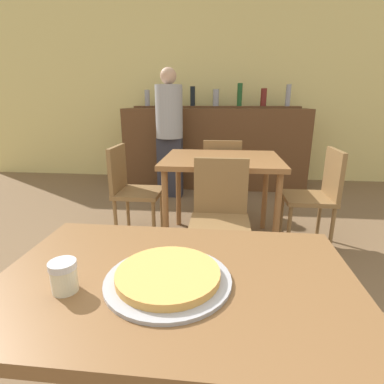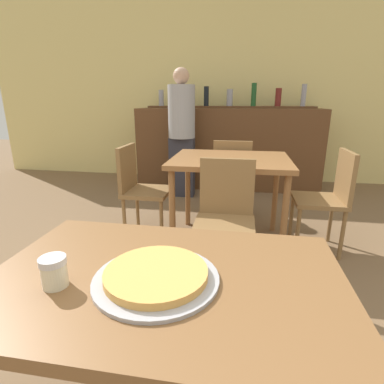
% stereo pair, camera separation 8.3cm
% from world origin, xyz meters
% --- Properties ---
extents(wall_back, '(8.00, 0.05, 2.80)m').
position_xyz_m(wall_back, '(0.00, 4.12, 1.40)').
color(wall_back, '#EAD684').
rests_on(wall_back, ground_plane).
extents(dining_table_near, '(1.10, 0.71, 0.73)m').
position_xyz_m(dining_table_near, '(0.00, 0.00, 0.64)').
color(dining_table_near, brown).
rests_on(dining_table_near, ground_plane).
extents(dining_table_far, '(0.98, 0.81, 0.78)m').
position_xyz_m(dining_table_far, '(0.12, 1.72, 0.68)').
color(dining_table_far, brown).
rests_on(dining_table_far, ground_plane).
extents(bar_counter, '(2.60, 0.56, 1.13)m').
position_xyz_m(bar_counter, '(0.00, 3.62, 0.57)').
color(bar_counter, brown).
rests_on(bar_counter, ground_plane).
extents(bar_back_shelf, '(2.39, 0.24, 0.34)m').
position_xyz_m(bar_back_shelf, '(0.00, 3.76, 1.20)').
color(bar_back_shelf, brown).
rests_on(bar_back_shelf, bar_counter).
extents(chair_far_side_front, '(0.40, 0.40, 0.86)m').
position_xyz_m(chair_far_side_front, '(0.12, 1.15, 0.50)').
color(chair_far_side_front, olive).
rests_on(chair_far_side_front, ground_plane).
extents(chair_far_side_back, '(0.40, 0.40, 0.86)m').
position_xyz_m(chair_far_side_back, '(0.12, 2.30, 0.50)').
color(chair_far_side_back, olive).
rests_on(chair_far_side_back, ground_plane).
extents(chair_far_side_left, '(0.40, 0.40, 0.86)m').
position_xyz_m(chair_far_side_left, '(-0.69, 1.72, 0.50)').
color(chair_far_side_left, olive).
rests_on(chair_far_side_left, ground_plane).
extents(chair_far_side_right, '(0.40, 0.40, 0.86)m').
position_xyz_m(chair_far_side_right, '(0.94, 1.72, 0.50)').
color(chair_far_side_right, olive).
rests_on(chair_far_side_right, ground_plane).
extents(pizza_tray, '(0.38, 0.38, 0.04)m').
position_xyz_m(pizza_tray, '(-0.02, -0.03, 0.74)').
color(pizza_tray, '#A3A3A8').
rests_on(pizza_tray, dining_table_near).
extents(cheese_shaker, '(0.08, 0.08, 0.09)m').
position_xyz_m(cheese_shaker, '(-0.30, -0.11, 0.77)').
color(cheese_shaker, beige).
rests_on(cheese_shaker, dining_table_near).
extents(person_standing, '(0.34, 0.34, 1.62)m').
position_xyz_m(person_standing, '(-0.56, 3.04, 0.88)').
color(person_standing, '#2D2D38').
rests_on(person_standing, ground_plane).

